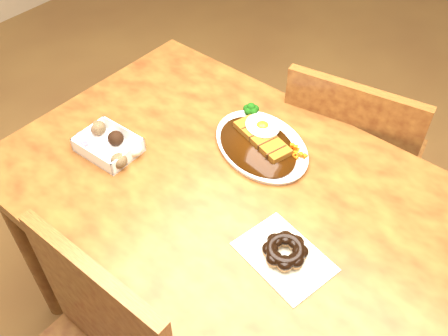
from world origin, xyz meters
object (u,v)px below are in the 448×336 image
Objects in this scene: table at (233,214)px; katsu_curry_plate at (261,142)px; chair_far at (349,162)px; donut_box at (108,144)px; pon_de_ring at (285,252)px.

katsu_curry_plate is at bearing 104.12° from table.
table is 1.38× the size of chair_far.
table is 3.44× the size of katsu_curry_plate.
donut_box is (-0.30, -0.27, 0.01)m from katsu_curry_plate.
katsu_curry_plate is at bearing 42.42° from donut_box.
pon_de_ring is at bearing -44.91° from katsu_curry_plate.
table is at bearing 71.84° from chair_far.
chair_far reaches higher than katsu_curry_plate.
donut_box is at bearing -137.58° from katsu_curry_plate.
chair_far is 0.48m from katsu_curry_plate.
katsu_curry_plate is 0.41m from donut_box.
chair_far is 2.49× the size of katsu_curry_plate.
table is at bearing 17.16° from donut_box.
katsu_curry_plate is 0.36m from pon_de_ring.
pon_de_ring is (0.21, -0.08, 0.12)m from table.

